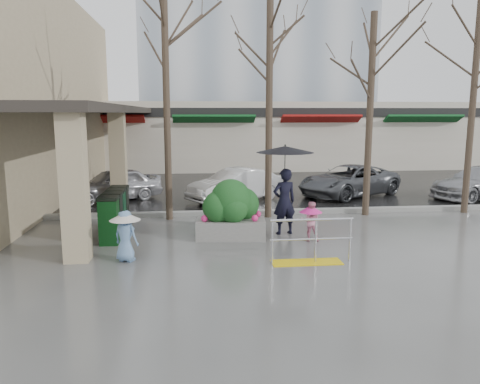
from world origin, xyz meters
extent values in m
plane|color=#51514F|center=(0.00, 0.00, 0.00)|extent=(120.00, 120.00, 0.00)
cube|color=black|center=(0.00, 22.00, 0.01)|extent=(120.00, 36.00, 0.01)
cube|color=gray|center=(0.00, 4.00, 0.07)|extent=(120.00, 0.30, 0.15)
cube|color=#2D2823|center=(-4.80, 8.00, 3.62)|extent=(2.80, 18.00, 0.25)
cube|color=tan|center=(-3.90, -0.50, 1.75)|extent=(0.55, 0.55, 3.50)
cube|color=tan|center=(-3.90, 6.00, 1.75)|extent=(0.55, 0.55, 3.50)
cube|color=beige|center=(2.00, 18.00, 2.00)|extent=(34.00, 6.00, 4.00)
cube|color=maroon|center=(-6.00, 15.10, 2.85)|extent=(4.50, 1.68, 0.87)
cube|color=#0F4C1E|center=(0.00, 15.10, 2.85)|extent=(4.50, 1.68, 0.87)
cube|color=maroon|center=(6.00, 15.10, 2.85)|extent=(4.50, 1.68, 0.87)
cube|color=#0F4C1E|center=(12.00, 15.10, 2.85)|extent=(4.50, 1.68, 0.87)
cube|color=black|center=(2.00, 15.10, 3.40)|extent=(34.00, 0.35, 0.50)
cube|color=#8C99A8|center=(4.00, 30.00, 12.50)|extent=(18.00, 12.00, 25.00)
cube|color=yellow|center=(1.30, -1.20, 0.01)|extent=(1.60, 0.50, 0.02)
cylinder|color=silver|center=(0.50, -1.20, 0.50)|extent=(0.05, 0.05, 1.00)
cylinder|color=silver|center=(1.50, -1.20, 0.50)|extent=(0.05, 0.05, 1.00)
cylinder|color=silver|center=(2.30, -1.20, 0.50)|extent=(0.05, 0.05, 1.00)
cylinder|color=silver|center=(1.40, -1.20, 1.00)|extent=(1.90, 0.06, 0.06)
cylinder|color=silver|center=(1.40, -1.20, 0.55)|extent=(1.90, 0.04, 0.04)
cylinder|color=#382B21|center=(-2.00, 3.60, 3.40)|extent=(0.22, 0.22, 6.80)
cylinder|color=#382B21|center=(1.20, 3.60, 3.50)|extent=(0.22, 0.22, 7.00)
cylinder|color=#382B21|center=(4.50, 3.60, 3.25)|extent=(0.22, 0.22, 6.50)
cylinder|color=#382B21|center=(8.00, 3.60, 3.60)|extent=(0.22, 0.22, 7.20)
imported|color=black|center=(1.29, 1.40, 0.93)|extent=(0.76, 0.59, 1.85)
cylinder|color=black|center=(1.29, 1.40, 1.88)|extent=(0.02, 0.02, 1.17)
cone|color=black|center=(1.29, 1.40, 2.38)|extent=(1.60, 1.60, 0.18)
sphere|color=black|center=(1.29, 1.40, 2.49)|extent=(0.05, 0.05, 0.05)
imported|color=pink|center=(1.85, 0.63, 0.53)|extent=(0.58, 0.49, 1.06)
cylinder|color=black|center=(1.85, 0.63, 0.72)|extent=(0.02, 0.02, 0.46)
cone|color=#F22694|center=(1.85, 0.63, 0.86)|extent=(0.62, 0.62, 0.18)
sphere|color=black|center=(1.85, 0.63, 0.97)|extent=(0.05, 0.05, 0.05)
imported|color=#678DB8|center=(-2.79, -0.65, 0.59)|extent=(0.69, 0.60, 1.18)
cylinder|color=black|center=(-2.79, -0.65, 0.87)|extent=(0.02, 0.02, 0.55)
cone|color=beige|center=(-2.79, -0.65, 1.05)|extent=(0.71, 0.71, 0.18)
sphere|color=black|center=(-2.79, -0.65, 1.16)|extent=(0.05, 0.05, 0.05)
cube|color=slate|center=(-0.23, 1.13, 0.26)|extent=(1.93, 1.09, 0.51)
ellipsoid|color=#154316|center=(-0.23, 1.13, 1.02)|extent=(1.13, 1.02, 1.19)
sphere|color=#154316|center=(-0.59, 1.02, 0.88)|extent=(0.81, 0.81, 0.81)
sphere|color=#154316|center=(0.13, 1.28, 0.90)|extent=(0.86, 0.86, 0.86)
cube|color=#0C3813|center=(-3.41, 0.85, 0.58)|extent=(0.48, 0.48, 1.16)
cube|color=black|center=(-3.41, 0.85, 1.21)|extent=(0.51, 0.51, 0.08)
cube|color=black|center=(-3.41, 1.43, 0.58)|extent=(0.48, 0.48, 1.16)
cube|color=black|center=(-3.41, 1.43, 1.21)|extent=(0.51, 0.51, 0.08)
cube|color=#0D3920|center=(-3.40, 2.01, 0.58)|extent=(0.48, 0.48, 1.16)
cube|color=black|center=(-3.40, 2.01, 1.21)|extent=(0.51, 0.51, 0.08)
cube|color=black|center=(-3.39, 2.59, 0.58)|extent=(0.48, 0.48, 1.16)
cube|color=black|center=(-3.39, 2.59, 1.21)|extent=(0.51, 0.51, 0.08)
imported|color=silver|center=(-4.30, 7.06, 0.63)|extent=(3.96, 3.06, 1.26)
imported|color=silver|center=(0.41, 6.45, 0.63)|extent=(3.97, 3.10, 1.26)
imported|color=#53565A|center=(5.13, 7.16, 0.63)|extent=(4.97, 4.10, 1.26)
imported|color=#9FA0A4|center=(10.20, 6.16, 0.63)|extent=(4.67, 3.00, 1.26)
camera|label=1|loc=(-1.26, -11.20, 3.36)|focal=35.00mm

